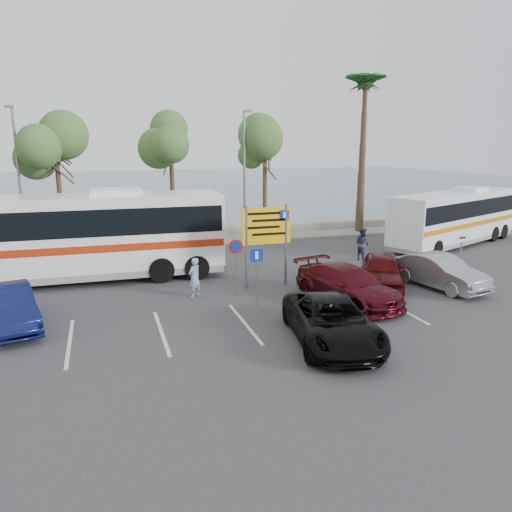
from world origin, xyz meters
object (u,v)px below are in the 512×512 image
object	(u,v)px
coach_bus_left	(72,240)
pedestrian_near	(195,278)
car_blue	(8,307)
pedestrian_far	(362,244)
direction_sign	(267,232)
street_lamp_right	(245,169)
car_maroon	(348,285)
car_red	(382,271)
car_silver_b	(440,272)
coach_bus_right	(455,219)
street_lamp_left	(18,173)
suv_black	(332,321)

from	to	relation	value
coach_bus_left	pedestrian_near	xyz separation A→B (m)	(4.80, -3.91, -1.12)
car_blue	pedestrian_far	bearing A→B (deg)	3.37
direction_sign	coach_bus_left	bearing A→B (deg)	157.81
street_lamp_right	car_maroon	world-z (taller)	street_lamp_right
car_red	car_maroon	bearing A→B (deg)	-119.09
street_lamp_right	pedestrian_far	world-z (taller)	street_lamp_right
car_red	car_silver_b	size ratio (longest dim) A/B	1.00
coach_bus_left	coach_bus_right	xyz separation A→B (m)	(22.09, 1.93, -0.32)
street_lamp_left	car_red	size ratio (longest dim) A/B	1.82
suv_black	street_lamp_left	bearing A→B (deg)	132.40
car_red	suv_black	size ratio (longest dim) A/B	0.86
car_red	street_lamp_left	bearing A→B (deg)	171.76
car_blue	direction_sign	bearing A→B (deg)	-2.55
car_silver_b	pedestrian_far	world-z (taller)	pedestrian_far
direction_sign	car_maroon	distance (m)	4.30
suv_black	direction_sign	bearing A→B (deg)	99.11
car_red	suv_black	xyz separation A→B (m)	(-4.80, -5.00, -0.04)
coach_bus_right	pedestrian_near	distance (m)	18.28
street_lamp_right	coach_bus_right	bearing A→B (deg)	-22.97
street_lamp_left	coach_bus_left	world-z (taller)	street_lamp_left
car_silver_b	pedestrian_near	bearing A→B (deg)	158.12
street_lamp_left	direction_sign	distance (m)	15.24
pedestrian_far	car_silver_b	bearing A→B (deg)	170.20
car_blue	pedestrian_far	world-z (taller)	pedestrian_far
car_maroon	pedestrian_near	xyz separation A→B (m)	(-5.64, 2.58, 0.09)
car_maroon	suv_black	bearing A→B (deg)	-138.65
coach_bus_left	car_blue	world-z (taller)	coach_bus_left
street_lamp_left	pedestrian_near	size ratio (longest dim) A/B	4.89
coach_bus_right	car_blue	world-z (taller)	coach_bus_right
car_blue	pedestrian_near	xyz separation A→B (m)	(6.70, 1.62, 0.09)
street_lamp_right	car_maroon	bearing A→B (deg)	-88.57
car_red	car_silver_b	xyz separation A→B (m)	(2.40, -0.80, -0.02)
street_lamp_right	pedestrian_near	size ratio (longest dim) A/B	4.89
coach_bus_left	pedestrian_far	size ratio (longest dim) A/B	7.57
street_lamp_left	pedestrian_far	world-z (taller)	street_lamp_left
car_blue	pedestrian_near	bearing A→B (deg)	-1.53
pedestrian_near	street_lamp_left	bearing A→B (deg)	-90.55
car_silver_b	direction_sign	bearing A→B (deg)	149.09
street_lamp_left	direction_sign	xyz separation A→B (m)	(11.00, -10.32, -2.17)
coach_bus_right	car_maroon	size ratio (longest dim) A/B	2.23
car_silver_b	car_red	bearing A→B (deg)	149.94
street_lamp_left	car_silver_b	size ratio (longest dim) A/B	1.82
pedestrian_near	coach_bus_right	bearing A→B (deg)	162.94
street_lamp_right	suv_black	distance (m)	17.58
car_maroon	pedestrian_far	bearing A→B (deg)	42.61
coach_bus_left	car_maroon	bearing A→B (deg)	-31.87
coach_bus_right	street_lamp_left	bearing A→B (deg)	168.50
coach_bus_right	car_maroon	xyz separation A→B (m)	(-11.66, -8.42, -0.89)
coach_bus_right	street_lamp_right	bearing A→B (deg)	157.03
car_blue	car_silver_b	bearing A→B (deg)	-16.00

